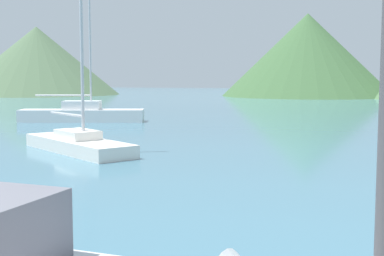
% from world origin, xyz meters
% --- Properties ---
extents(sailboat_inner, '(7.93, 3.94, 8.83)m').
position_xyz_m(sailboat_inner, '(-10.85, 27.79, 0.52)').
color(sailboat_inner, white).
rests_on(sailboat_inner, ground_plane).
extents(sailboat_middle, '(5.95, 4.84, 7.98)m').
position_xyz_m(sailboat_middle, '(-4.63, 15.57, 0.38)').
color(sailboat_middle, white).
rests_on(sailboat_middle, ground_plane).
extents(hill_west, '(25.18, 25.18, 10.45)m').
position_xyz_m(hill_west, '(-40.89, 70.53, 5.22)').
color(hill_west, '#4C6647').
rests_on(hill_west, ground_plane).
extents(hill_central, '(24.25, 24.25, 11.76)m').
position_xyz_m(hill_central, '(-0.31, 75.92, 5.88)').
color(hill_central, '#3D6038').
rests_on(hill_central, ground_plane).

